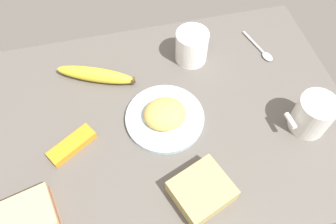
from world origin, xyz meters
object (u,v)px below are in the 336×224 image
coffee_mug_milky (192,46)px  spoon (262,51)px  coffee_mug_black (313,114)px  snack_bar (72,145)px  plate_of_food (165,116)px  sandwich_main (202,191)px  sandwich_side (30,216)px  banana (96,75)px

coffee_mug_milky → spoon: (-19.86, 2.33, -4.28)cm
coffee_mug_black → spoon: 25.14cm
coffee_mug_black → snack_bar: 55.64cm
coffee_mug_milky → spoon: bearing=173.3°
plate_of_food → coffee_mug_black: 34.14cm
sandwich_main → snack_bar: 31.15cm
plate_of_food → snack_bar: (22.42, 2.46, -0.54)cm
coffee_mug_black → sandwich_main: bearing=19.9°
coffee_mug_black → sandwich_side: (64.19, 7.64, -2.66)cm
coffee_mug_milky → banana: (26.12, 1.54, -2.77)cm
coffee_mug_milky → snack_bar: size_ratio=0.90×
coffee_mug_black → sandwich_main: 31.34cm
coffee_mug_black → banana: (47.36, -25.49, -2.97)cm
coffee_mug_black → coffee_mug_milky: coffee_mug_black is taller
sandwich_side → snack_bar: sandwich_side is taller
sandwich_side → sandwich_main: bearing=175.1°
coffee_mug_milky → sandwich_side: size_ratio=0.87×
sandwich_side → banana: 37.16cm
plate_of_food → snack_bar: bearing=6.3°
plate_of_food → banana: 21.79cm
banana → spoon: (-45.98, 0.79, -1.50)cm
coffee_mug_milky → spoon: size_ratio=0.81×
coffee_mug_black → snack_bar: (55.07, -6.95, -3.86)cm
coffee_mug_milky → coffee_mug_black: bearing=128.2°
snack_bar → coffee_mug_black: bearing=141.1°
coffee_mug_milky → sandwich_main: size_ratio=0.71×
plate_of_food → spoon: bearing=-154.0°
banana → snack_bar: (7.71, 18.54, -0.88)cm
coffee_mug_milky → sandwich_side: coffee_mug_milky is taller
coffee_mug_milky → sandwich_main: (8.13, 37.64, -2.46)cm
banana → snack_bar: size_ratio=1.83×
coffee_mug_milky → snack_bar: coffee_mug_milky is taller
spoon → coffee_mug_milky: bearing=-6.7°
snack_bar → plate_of_food: bearing=154.6°
sandwich_main → banana: 40.33cm
sandwich_side → banana: sandwich_side is taller
plate_of_food → spoon: size_ratio=1.51×
plate_of_food → coffee_mug_black: bearing=163.9°
sandwich_main → sandwich_side: bearing=-4.9°
plate_of_food → coffee_mug_black: (-32.65, 9.42, 3.32)cm
sandwich_side → spoon: bearing=-152.8°
plate_of_food → banana: (14.71, -16.07, 0.35)cm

